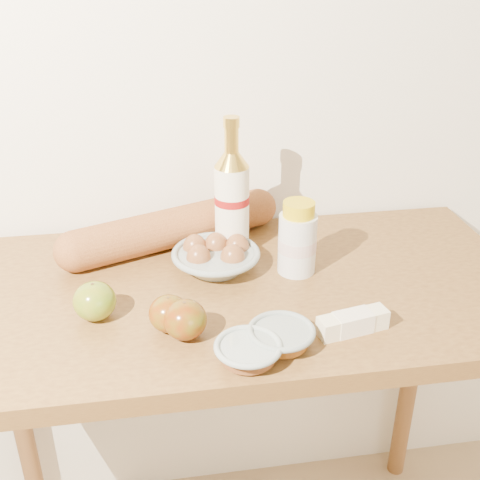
% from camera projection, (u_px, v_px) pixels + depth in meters
% --- Properties ---
extents(back_wall, '(3.50, 0.02, 2.60)m').
position_uv_depth(back_wall, '(215.00, 54.00, 1.33)').
color(back_wall, white).
rests_on(back_wall, ground).
extents(table, '(1.20, 0.60, 0.90)m').
position_uv_depth(table, '(238.00, 335.00, 1.28)').
color(table, olive).
rests_on(table, ground).
extents(bourbon_bottle, '(0.10, 0.10, 0.31)m').
position_uv_depth(bourbon_bottle, '(232.00, 200.00, 1.29)').
color(bourbon_bottle, white).
rests_on(bourbon_bottle, table).
extents(cream_bottle, '(0.10, 0.10, 0.16)m').
position_uv_depth(cream_bottle, '(297.00, 240.00, 1.24)').
color(cream_bottle, silver).
rests_on(cream_bottle, table).
extents(egg_bowl, '(0.21, 0.21, 0.07)m').
position_uv_depth(egg_bowl, '(216.00, 256.00, 1.27)').
color(egg_bowl, gray).
rests_on(egg_bowl, table).
extents(baguette, '(0.53, 0.28, 0.09)m').
position_uv_depth(baguette, '(173.00, 228.00, 1.36)').
color(baguette, '#A96633').
rests_on(baguette, table).
extents(apple_yellowgreen, '(0.10, 0.10, 0.07)m').
position_uv_depth(apple_yellowgreen, '(95.00, 301.00, 1.11)').
color(apple_yellowgreen, olive).
rests_on(apple_yellowgreen, table).
extents(apple_redgreen_front, '(0.08, 0.08, 0.07)m').
position_uv_depth(apple_redgreen_front, '(169.00, 314.00, 1.08)').
color(apple_redgreen_front, '#9A0F08').
rests_on(apple_redgreen_front, table).
extents(apple_redgreen_right, '(0.09, 0.09, 0.07)m').
position_uv_depth(apple_redgreen_right, '(185.00, 320.00, 1.05)').
color(apple_redgreen_right, '#900A07').
rests_on(apple_redgreen_right, table).
extents(sugar_bowl, '(0.12, 0.12, 0.03)m').
position_uv_depth(sugar_bowl, '(248.00, 351.00, 1.00)').
color(sugar_bowl, '#95A39C').
rests_on(sugar_bowl, table).
extents(syrup_bowl, '(0.14, 0.14, 0.03)m').
position_uv_depth(syrup_bowl, '(281.00, 336.00, 1.04)').
color(syrup_bowl, gray).
rests_on(syrup_bowl, table).
extents(butter_stick, '(0.14, 0.06, 0.04)m').
position_uv_depth(butter_stick, '(353.00, 323.00, 1.08)').
color(butter_stick, '#F0E6BA').
rests_on(butter_stick, table).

